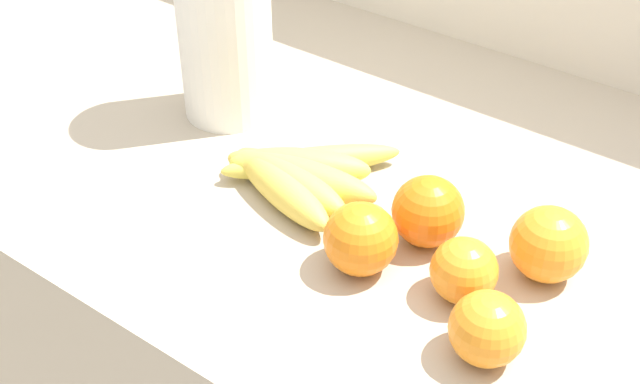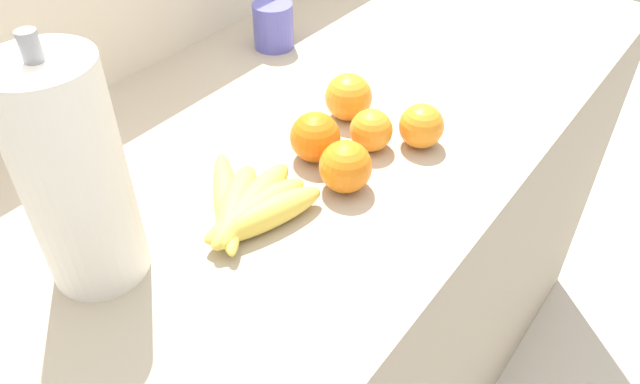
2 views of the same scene
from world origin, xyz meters
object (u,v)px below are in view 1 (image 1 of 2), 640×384
orange_front (361,239)px  orange_back_left (464,271)px  banana_bunch (296,175)px  orange_back_right (549,244)px  orange_far_right (487,329)px  orange_right (428,211)px  paper_towel_roll (223,9)px

orange_front → orange_back_left: bearing=13.3°
banana_bunch → orange_front: size_ratio=2.67×
orange_back_left → orange_back_right: orange_back_right is taller
banana_bunch → orange_far_right: (0.28, -0.10, 0.01)m
orange_front → orange_far_right: (0.15, -0.03, -0.00)m
orange_back_right → orange_far_right: bearing=-88.8°
orange_front → orange_right: 0.08m
banana_bunch → orange_back_left: bearing=-9.9°
banana_bunch → orange_front: 0.15m
orange_back_left → paper_towel_roll: paper_towel_roll is taller
orange_right → orange_back_right: bearing=11.4°
orange_back_left → orange_back_right: size_ratio=0.85×
orange_back_left → paper_towel_roll: (-0.40, 0.12, 0.11)m
orange_right → orange_back_right: orange_back_right is taller
orange_right → orange_far_right: size_ratio=1.09×
orange_front → orange_right: bearing=67.8°
paper_towel_roll → orange_right: bearing=-12.4°
orange_back_left → orange_front: bearing=-166.7°
orange_right → paper_towel_roll: paper_towel_roll is taller
orange_far_right → orange_right: bearing=138.8°
orange_front → orange_right: (0.03, 0.08, 0.00)m
banana_bunch → paper_towel_roll: 0.23m
orange_right → paper_towel_roll: 0.35m
paper_towel_roll → orange_front: bearing=-26.3°
banana_bunch → orange_far_right: orange_far_right is taller
orange_front → paper_towel_roll: paper_towel_roll is taller
orange_back_right → paper_towel_roll: paper_towel_roll is taller
orange_front → orange_back_right: 0.18m
orange_front → paper_towel_roll: bearing=153.7°
orange_front → orange_back_left: orange_front is taller
orange_right → orange_back_right: size_ratio=0.98×
orange_front → orange_far_right: 0.16m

